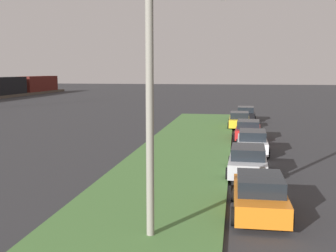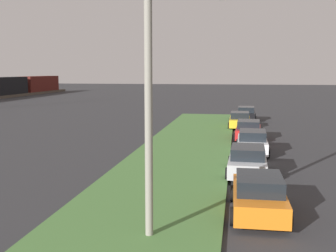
% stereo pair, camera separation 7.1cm
% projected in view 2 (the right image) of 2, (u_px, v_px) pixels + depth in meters
% --- Properties ---
extents(grass_median, '(60.00, 6.00, 0.12)m').
position_uv_depth(grass_median, '(162.00, 181.00, 19.33)').
color(grass_median, '#477238').
rests_on(grass_median, ground).
extents(parked_car_orange, '(4.32, 2.06, 1.47)m').
position_uv_depth(parked_car_orange, '(259.00, 195.00, 15.04)').
color(parked_car_orange, orange).
rests_on(parked_car_orange, ground).
extents(parked_car_silver, '(4.35, 2.12, 1.47)m').
position_uv_depth(parked_car_silver, '(248.00, 161.00, 20.69)').
color(parked_car_silver, '#B2B5BA').
rests_on(parked_car_silver, ground).
extents(parked_car_white, '(4.33, 2.07, 1.47)m').
position_uv_depth(parked_car_white, '(252.00, 142.00, 26.13)').
color(parked_car_white, silver).
rests_on(parked_car_white, ground).
extents(parked_car_red, '(4.37, 2.16, 1.47)m').
position_uv_depth(parked_car_red, '(248.00, 130.00, 31.33)').
color(parked_car_red, red).
rests_on(parked_car_red, ground).
extents(parked_car_yellow, '(4.31, 2.04, 1.47)m').
position_uv_depth(parked_car_yellow, '(240.00, 120.00, 37.70)').
color(parked_car_yellow, gold).
rests_on(parked_car_yellow, ground).
extents(parked_car_black, '(4.34, 2.09, 1.47)m').
position_uv_depth(parked_car_black, '(246.00, 114.00, 43.17)').
color(parked_car_black, black).
rests_on(parked_car_black, ground).
extents(streetlight, '(0.60, 2.87, 7.50)m').
position_uv_depth(streetlight, '(160.00, 98.00, 12.26)').
color(streetlight, gray).
rests_on(streetlight, ground).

